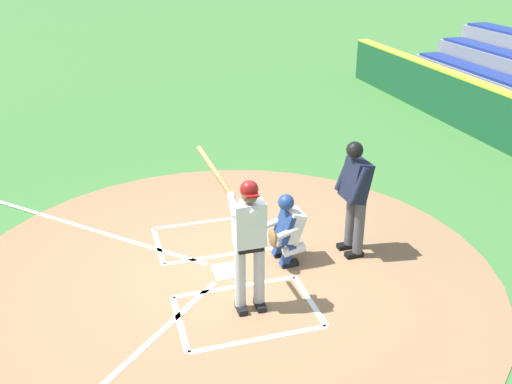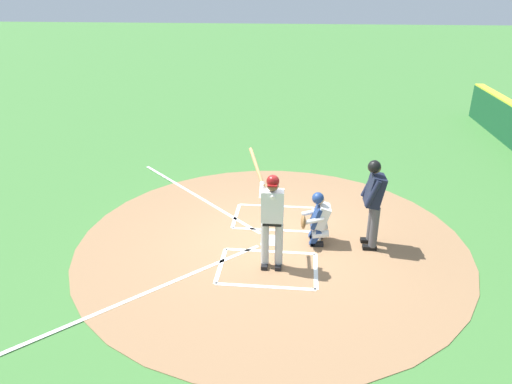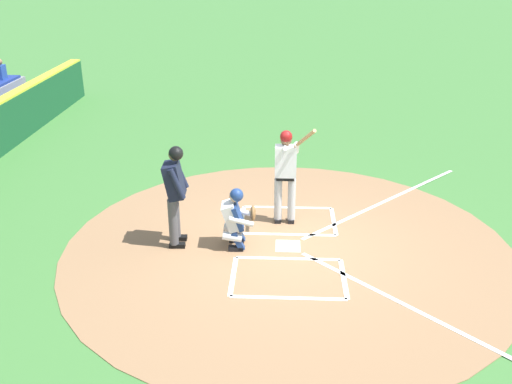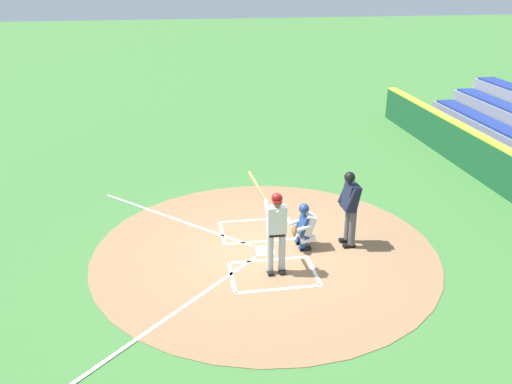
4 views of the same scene
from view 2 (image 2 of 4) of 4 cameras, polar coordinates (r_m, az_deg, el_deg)
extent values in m
plane|color=#427A38|center=(9.79, 1.93, -6.00)|extent=(120.00, 120.00, 0.00)
cylinder|color=#99704C|center=(9.79, 1.93, -5.97)|extent=(8.00, 8.00, 0.01)
cube|color=white|center=(9.78, 1.93, -5.92)|extent=(0.44, 0.44, 0.01)
cube|color=white|center=(8.88, 7.33, -9.53)|extent=(1.20, 0.08, 0.01)
cube|color=white|center=(8.99, -4.35, -8.94)|extent=(1.20, 0.08, 0.01)
cube|color=white|center=(9.40, 1.74, -7.28)|extent=(0.08, 1.80, 0.01)
cube|color=white|center=(8.40, 1.13, -11.52)|extent=(0.08, 1.80, 0.01)
cube|color=white|center=(10.70, 7.15, -3.33)|extent=(1.20, 0.08, 0.01)
cube|color=white|center=(10.79, -2.45, -2.91)|extent=(1.20, 0.08, 0.01)
cube|color=white|center=(10.17, 2.11, -4.66)|extent=(0.08, 1.80, 0.01)
cube|color=white|center=(11.24, 2.52, -1.74)|extent=(0.08, 1.80, 0.01)
cube|color=white|center=(11.93, -7.46, -0.35)|extent=(3.73, 3.73, 0.01)
cube|color=white|center=(8.44, -13.84, -12.13)|extent=(3.73, 3.73, 0.01)
cylinder|color=#BCBCBC|center=(8.69, 2.82, -6.39)|extent=(0.15, 0.15, 0.84)
cube|color=black|center=(8.90, 2.75, -9.05)|extent=(0.26, 0.12, 0.09)
cylinder|color=#BCBCBC|center=(8.70, 1.10, -6.31)|extent=(0.15, 0.15, 0.84)
cube|color=black|center=(8.91, 1.06, -8.97)|extent=(0.26, 0.12, 0.09)
cube|color=black|center=(8.47, 2.01, -3.61)|extent=(0.22, 0.34, 0.10)
cube|color=white|center=(8.33, 2.04, -1.72)|extent=(0.24, 0.40, 0.60)
sphere|color=brown|center=(8.14, 2.07, 0.82)|extent=(0.21, 0.21, 0.21)
sphere|color=maroon|center=(8.13, 2.09, 1.33)|extent=(0.23, 0.23, 0.23)
cube|color=maroon|center=(8.04, 2.03, 0.80)|extent=(0.11, 0.17, 0.02)
cylinder|color=white|center=(8.26, 2.19, 0.18)|extent=(0.43, 0.09, 0.21)
cylinder|color=white|center=(8.27, 0.74, 0.24)|extent=(0.27, 0.09, 0.29)
cylinder|color=#AD7F4C|center=(8.50, 0.08, 3.11)|extent=(0.68, 0.37, 0.53)
cylinder|color=#AD7F4C|center=(8.29, 0.87, 0.75)|extent=(0.10, 0.10, 0.08)
cube|color=black|center=(9.65, 7.47, -6.36)|extent=(0.13, 0.26, 0.09)
cube|color=navy|center=(9.57, 7.28, -5.56)|extent=(0.13, 0.25, 0.37)
cylinder|color=silver|center=(9.54, 7.91, -5.15)|extent=(0.16, 0.37, 0.21)
cube|color=black|center=(9.93, 7.36, -5.43)|extent=(0.13, 0.26, 0.09)
cube|color=navy|center=(9.85, 7.18, -4.64)|extent=(0.13, 0.25, 0.37)
cylinder|color=silver|center=(9.82, 7.79, -4.24)|extent=(0.16, 0.37, 0.21)
cube|color=silver|center=(9.53, 8.02, -2.90)|extent=(0.41, 0.37, 0.52)
cube|color=navy|center=(9.52, 7.36, -2.88)|extent=(0.43, 0.23, 0.46)
sphere|color=tan|center=(9.36, 7.72, -0.87)|extent=(0.21, 0.21, 0.21)
sphere|color=navy|center=(9.35, 7.61, -0.76)|extent=(0.24, 0.24, 0.24)
cylinder|color=silver|center=(9.34, 7.05, -3.54)|extent=(0.11, 0.45, 0.20)
cylinder|color=silver|center=(9.70, 6.93, -2.45)|extent=(0.11, 0.45, 0.20)
ellipsoid|color=brown|center=(9.35, 5.82, -3.68)|extent=(0.28, 0.11, 0.28)
cylinder|color=#4C4C51|center=(9.52, 14.29, -4.22)|extent=(0.16, 0.16, 0.86)
cube|color=black|center=(9.73, 13.72, -6.64)|extent=(0.14, 0.28, 0.09)
cylinder|color=#4C4C51|center=(9.76, 14.02, -3.45)|extent=(0.16, 0.16, 0.86)
cube|color=black|center=(9.97, 13.47, -5.82)|extent=(0.14, 0.28, 0.09)
cube|color=#191E33|center=(9.32, 14.36, 0.20)|extent=(0.45, 0.38, 0.66)
sphere|color=brown|center=(9.14, 14.41, 2.90)|extent=(0.22, 0.22, 0.22)
sphere|color=black|center=(9.13, 14.30, 3.03)|extent=(0.25, 0.25, 0.25)
cylinder|color=#191E33|center=(9.08, 14.14, -0.22)|extent=(0.11, 0.29, 0.56)
cylinder|color=#191E33|center=(9.51, 13.66, 0.96)|extent=(0.11, 0.29, 0.56)
sphere|color=white|center=(9.85, 7.76, -5.77)|extent=(0.07, 0.07, 0.07)
camera|label=1|loc=(2.58, -52.62, 8.62)|focal=40.04mm
camera|label=3|loc=(17.48, 4.99, 24.11)|focal=39.94mm
camera|label=4|loc=(3.63, -131.82, 4.66)|focal=37.55mm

